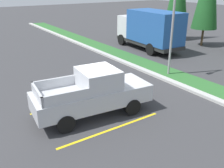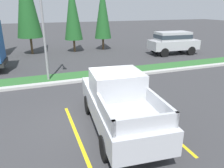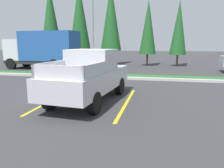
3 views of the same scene
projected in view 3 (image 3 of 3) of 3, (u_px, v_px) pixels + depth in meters
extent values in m
plane|color=#38383A|center=(81.00, 95.00, 10.04)|extent=(120.00, 120.00, 0.00)
cube|color=yellow|center=(55.00, 99.00, 9.44)|extent=(0.12, 4.80, 0.01)
cube|color=yellow|center=(127.00, 103.00, 8.79)|extent=(0.12, 4.80, 0.01)
cube|color=#B2B2AD|center=(107.00, 77.00, 14.83)|extent=(56.00, 0.40, 0.15)
cube|color=#2D662D|center=(110.00, 76.00, 15.89)|extent=(56.00, 1.80, 0.06)
cylinder|color=black|center=(86.00, 84.00, 10.76)|extent=(0.35, 0.78, 0.76)
cylinder|color=black|center=(120.00, 86.00, 10.24)|extent=(0.35, 0.78, 0.76)
cylinder|color=black|center=(50.00, 99.00, 7.86)|extent=(0.35, 0.78, 0.76)
cylinder|color=black|center=(94.00, 103.00, 7.34)|extent=(0.35, 0.78, 0.76)
cube|color=silver|center=(89.00, 80.00, 8.96)|extent=(2.40, 5.36, 0.76)
cube|color=silver|center=(92.00, 60.00, 9.09)|extent=(1.91, 1.76, 0.84)
cube|color=#2D3842|center=(99.00, 57.00, 9.85)|extent=(1.62, 0.22, 0.63)
cube|color=silver|center=(50.00, 68.00, 7.75)|extent=(0.28, 1.90, 0.44)
cube|color=silver|center=(95.00, 70.00, 7.23)|extent=(0.28, 1.90, 0.44)
cube|color=silver|center=(57.00, 72.00, 6.65)|extent=(1.80, 0.27, 0.44)
cube|color=silver|center=(109.00, 77.00, 11.39)|extent=(1.81, 0.33, 0.28)
cylinder|color=black|center=(11.00, 64.00, 20.00)|extent=(1.01, 0.35, 1.00)
cylinder|color=black|center=(26.00, 62.00, 22.08)|extent=(1.01, 0.35, 1.00)
cylinder|color=black|center=(54.00, 65.00, 18.85)|extent=(1.01, 0.35, 1.00)
cylinder|color=black|center=(66.00, 63.00, 20.94)|extent=(1.01, 0.35, 1.00)
cube|color=#262626|center=(43.00, 62.00, 20.33)|extent=(6.91, 2.66, 0.30)
cube|color=silver|center=(19.00, 50.00, 20.80)|extent=(1.72, 2.38, 1.90)
cube|color=#2D3842|center=(11.00, 47.00, 20.97)|extent=(0.17, 2.10, 0.90)
cube|color=#235199|center=(50.00, 46.00, 19.86)|extent=(5.12, 2.66, 2.60)
cylinder|color=gray|center=(93.00, 32.00, 15.39)|extent=(0.14, 0.14, 6.26)
cylinder|color=brown|center=(52.00, 57.00, 25.73)|extent=(0.20, 0.20, 1.61)
cone|color=#1E5623|center=(50.00, 17.00, 24.91)|extent=(2.33, 2.33, 7.34)
cylinder|color=brown|center=(81.00, 57.00, 24.97)|extent=(0.20, 0.20, 1.61)
cone|color=#1E5623|center=(80.00, 16.00, 24.15)|extent=(2.33, 2.33, 7.35)
cylinder|color=brown|center=(111.00, 57.00, 24.47)|extent=(0.20, 0.20, 1.56)
cone|color=#1E5623|center=(111.00, 17.00, 23.68)|extent=(2.26, 2.26, 7.12)
cylinder|color=brown|center=(147.00, 60.00, 23.37)|extent=(0.20, 0.20, 1.21)
cone|color=#1E5623|center=(148.00, 27.00, 22.75)|extent=(1.75, 1.75, 5.53)
cylinder|color=brown|center=(177.00, 60.00, 22.84)|extent=(0.20, 0.20, 1.18)
cone|color=#1E5623|center=(179.00, 28.00, 22.24)|extent=(1.71, 1.71, 5.39)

